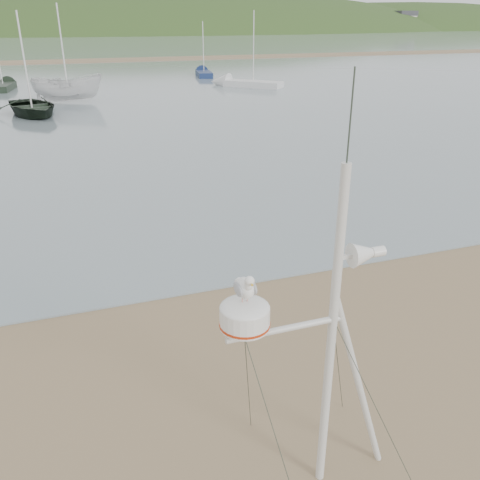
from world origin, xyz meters
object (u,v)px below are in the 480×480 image
object	(u,v)px
mast_rig	(323,406)
boat_white	(65,66)
sailboat_blue_far	(203,73)
boat_dark	(26,71)
sailboat_white_near	(235,83)
sailboat_dark_mid	(7,85)

from	to	relation	value
mast_rig	boat_white	size ratio (longest dim) A/B	1.06
sailboat_blue_far	mast_rig	bearing A→B (deg)	-103.85
boat_dark	boat_white	distance (m)	5.39
boat_dark	boat_white	bearing A→B (deg)	47.70
sailboat_white_near	sailboat_dark_mid	world-z (taller)	sailboat_white_near
sailboat_blue_far	sailboat_dark_mid	size ratio (longest dim) A/B	1.01
boat_white	sailboat_dark_mid	world-z (taller)	sailboat_dark_mid
boat_dark	sailboat_dark_mid	xyz separation A→B (m)	(-2.32, 14.52, -2.30)
boat_dark	sailboat_white_near	world-z (taller)	sailboat_white_near
boat_dark	sailboat_dark_mid	bearing A→B (deg)	81.84
sailboat_blue_far	sailboat_dark_mid	bearing A→B (deg)	-165.97
mast_rig	boat_white	bearing A→B (deg)	92.85
sailboat_blue_far	sailboat_white_near	bearing A→B (deg)	-88.22
mast_rig	sailboat_dark_mid	size ratio (longest dim) A/B	0.91
boat_white	sailboat_white_near	distance (m)	14.81
mast_rig	boat_dark	world-z (taller)	boat_dark
boat_dark	boat_white	xyz separation A→B (m)	(2.28, 4.88, -0.17)
boat_dark	sailboat_blue_far	world-z (taller)	boat_dark
sailboat_white_near	sailboat_dark_mid	xyz separation A→B (m)	(-18.48, 4.95, 0.00)
boat_dark	mast_rig	bearing A→B (deg)	-99.47
boat_dark	sailboat_white_near	xyz separation A→B (m)	(16.16, 9.57, -2.31)
boat_white	mast_rig	bearing A→B (deg)	-169.69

